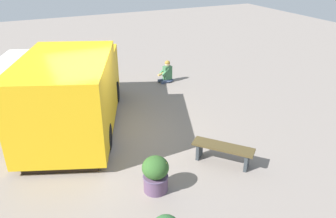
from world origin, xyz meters
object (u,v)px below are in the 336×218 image
object	(u,v)px
food_truck	(73,93)
planter_flowering_near	(156,174)
plaza_bench	(223,150)
person_customer	(167,73)

from	to	relation	value
food_truck	planter_flowering_near	size ratio (longest dim) A/B	6.67
food_truck	plaza_bench	world-z (taller)	food_truck
person_customer	plaza_bench	distance (m)	5.90
food_truck	person_customer	xyz separation A→B (m)	(-2.32, 4.07, -0.76)
person_customer	planter_flowering_near	world-z (taller)	person_customer
planter_flowering_near	food_truck	bearing A→B (deg)	-164.61
planter_flowering_near	person_customer	bearing A→B (deg)	153.42
person_customer	planter_flowering_near	distance (m)	6.78
food_truck	plaza_bench	size ratio (longest dim) A/B	4.08
food_truck	person_customer	size ratio (longest dim) A/B	6.44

